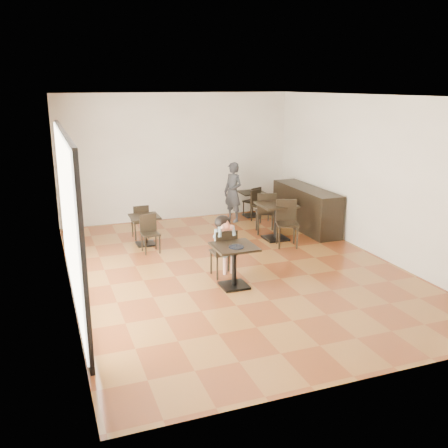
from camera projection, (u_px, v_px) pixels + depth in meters
name	position (u px, v px, depth m)	size (l,w,h in m)	color
floor	(234.00, 268.00, 9.52)	(6.00, 8.00, 0.01)	brown
ceiling	(236.00, 96.00, 8.66)	(6.00, 8.00, 0.01)	white
wall_back	(177.00, 157.00, 12.70)	(6.00, 0.01, 3.20)	silver
wall_front	(369.00, 253.00, 5.48)	(6.00, 0.01, 3.20)	silver
wall_left	(63.00, 199.00, 8.09)	(0.01, 8.00, 3.20)	silver
wall_right	(373.00, 176.00, 10.10)	(0.01, 8.00, 3.20)	silver
storefront_window	(68.00, 218.00, 7.70)	(0.04, 4.50, 2.60)	white
child_table	(234.00, 266.00, 8.56)	(0.71, 0.71, 0.75)	black
child_chair	(223.00, 252.00, 9.04)	(0.41, 0.41, 0.90)	black
child	(223.00, 246.00, 9.00)	(0.41, 0.57, 1.13)	slate
plate	(236.00, 247.00, 8.37)	(0.25, 0.25, 0.02)	black
pizza_slice	(227.00, 227.00, 8.72)	(0.26, 0.20, 0.06)	tan
adult_patron	(233.00, 192.00, 12.63)	(0.55, 0.36, 1.51)	#313236
cafe_table_mid	(276.00, 222.00, 11.21)	(0.78, 0.78, 0.83)	black
cafe_table_left	(145.00, 230.00, 10.85)	(0.62, 0.62, 0.65)	black
cafe_table_back	(252.00, 204.00, 13.22)	(0.63, 0.63, 0.66)	black
chair_mid_a	(266.00, 212.00, 11.69)	(0.45, 0.45, 0.99)	black
chair_mid_b	(287.00, 224.00, 10.69)	(0.45, 0.45, 0.99)	black
chair_left_a	(140.00, 221.00, 11.33)	(0.35, 0.35, 0.78)	black
chair_left_b	(150.00, 234.00, 10.34)	(0.35, 0.35, 0.78)	black
chair_back_a	(252.00, 202.00, 13.20)	(0.36, 0.36, 0.79)	black
chair_back_b	(260.00, 206.00, 12.72)	(0.36, 0.36, 0.79)	black
service_counter	(306.00, 208.00, 12.08)	(0.60, 2.40, 1.00)	black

